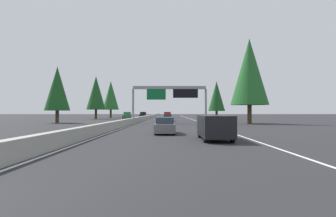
# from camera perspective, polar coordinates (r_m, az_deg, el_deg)

# --- Properties ---
(ground_plane) EXTENTS (320.00, 320.00, 0.00)m
(ground_plane) POSITION_cam_1_polar(r_m,az_deg,el_deg) (65.50, -4.89, -2.33)
(ground_plane) COLOR #262628
(median_barrier) EXTENTS (180.00, 0.56, 0.90)m
(median_barrier) POSITION_cam_1_polar(r_m,az_deg,el_deg) (85.45, -3.91, -1.63)
(median_barrier) COLOR #9E9B93
(median_barrier) RESTS_ON ground
(shoulder_stripe_right) EXTENTS (160.00, 0.16, 0.01)m
(shoulder_stripe_right) POSITION_cam_1_polar(r_m,az_deg,el_deg) (75.46, 4.54, -2.10)
(shoulder_stripe_right) COLOR silver
(shoulder_stripe_right) RESTS_ON ground
(shoulder_stripe_median) EXTENTS (160.00, 0.16, 0.01)m
(shoulder_stripe_median) POSITION_cam_1_polar(r_m,az_deg,el_deg) (75.44, -4.03, -2.10)
(shoulder_stripe_median) COLOR silver
(shoulder_stripe_median) RESTS_ON ground
(sign_gantry_overhead) EXTENTS (0.50, 12.68, 6.28)m
(sign_gantry_overhead) POSITION_cam_1_polar(r_m,az_deg,el_deg) (48.46, 0.49, 2.97)
(sign_gantry_overhead) COLOR gray
(sign_gantry_overhead) RESTS_ON ground
(minivan_near_center) EXTENTS (5.00, 1.95, 1.69)m
(minivan_near_center) POSITION_cam_1_polar(r_m,az_deg,el_deg) (20.08, 9.26, -3.49)
(minivan_near_center) COLOR black
(minivan_near_center) RESTS_ON ground
(sedan_distant_a) EXTENTS (4.40, 1.80, 1.47)m
(sedan_distant_a) POSITION_cam_1_polar(r_m,az_deg,el_deg) (25.42, -0.60, -3.50)
(sedan_distant_a) COLOR slate
(sedan_distant_a) RESTS_ON ground
(sedan_far_center) EXTENTS (4.40, 1.80, 1.47)m
(sedan_far_center) POSITION_cam_1_polar(r_m,az_deg,el_deg) (57.27, -0.06, -1.90)
(sedan_far_center) COLOR black
(sedan_far_center) RESTS_ON ground
(pickup_far_right) EXTENTS (5.60, 2.00, 1.86)m
(pickup_far_right) POSITION_cam_1_polar(r_m,az_deg,el_deg) (81.08, -0.12, -1.36)
(pickup_far_right) COLOR maroon
(pickup_far_right) RESTS_ON ground
(oncoming_near) EXTENTS (5.60, 2.00, 1.86)m
(oncoming_near) POSITION_cam_1_polar(r_m,az_deg,el_deg) (85.32, -8.16, -1.32)
(oncoming_near) COLOR #2D6B38
(oncoming_near) RESTS_ON ground
(oncoming_far) EXTENTS (5.60, 2.00, 1.86)m
(oncoming_far) POSITION_cam_1_polar(r_m,az_deg,el_deg) (94.55, -4.99, -1.25)
(oncoming_far) COLOR black
(oncoming_far) RESTS_ON ground
(conifer_right_near) EXTENTS (6.13, 6.13, 13.94)m
(conifer_right_near) POSITION_cam_1_polar(r_m,az_deg,el_deg) (48.97, 15.90, 7.05)
(conifer_right_near) COLOR #4C3823
(conifer_right_near) RESTS_ON ground
(conifer_right_mid) EXTENTS (4.24, 4.24, 9.64)m
(conifer_right_mid) POSITION_cam_1_polar(r_m,az_deg,el_deg) (73.33, 9.65, 2.43)
(conifer_right_mid) COLOR #4C3823
(conifer_right_mid) RESTS_ON ground
(conifer_left_near) EXTENTS (4.28, 4.28, 9.72)m
(conifer_left_near) POSITION_cam_1_polar(r_m,az_deg,el_deg) (52.81, -21.18, 3.71)
(conifer_left_near) COLOR #4C3823
(conifer_left_near) RESTS_ON ground
(conifer_left_mid) EXTENTS (5.01, 5.01, 11.38)m
(conifer_left_mid) POSITION_cam_1_polar(r_m,az_deg,el_deg) (78.29, -14.15, 3.03)
(conifer_left_mid) COLOR #4C3823
(conifer_left_mid) RESTS_ON ground
(conifer_left_far) EXTENTS (5.17, 5.17, 11.74)m
(conifer_left_far) POSITION_cam_1_polar(r_m,az_deg,el_deg) (93.27, -11.32, 2.57)
(conifer_left_far) COLOR #4C3823
(conifer_left_far) RESTS_ON ground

